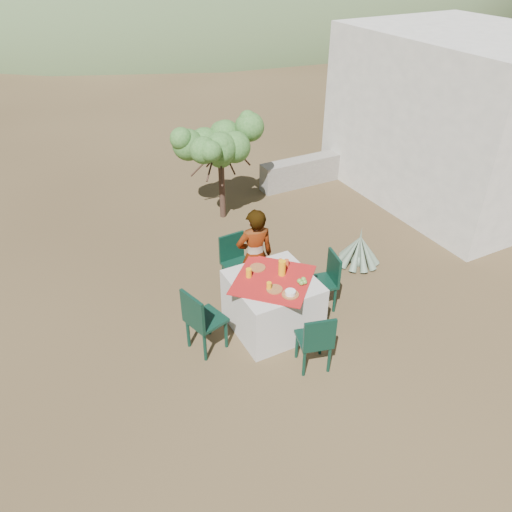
{
  "coord_description": "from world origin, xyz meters",
  "views": [
    {
      "loc": [
        -2.02,
        -4.59,
        4.47
      ],
      "look_at": [
        0.48,
        0.22,
        0.89
      ],
      "focal_mm": 35.0,
      "sensor_mm": 36.0,
      "label": 1
    }
  ],
  "objects": [
    {
      "name": "ground",
      "position": [
        0.0,
        0.0,
        0.0
      ],
      "size": [
        160.0,
        160.0,
        0.0
      ],
      "primitive_type": "plane",
      "color": "#3E2E1C",
      "rests_on": "ground"
    },
    {
      "name": "table",
      "position": [
        0.51,
        -0.18,
        0.38
      ],
      "size": [
        1.3,
        1.3,
        0.76
      ],
      "color": "beige",
      "rests_on": "ground"
    },
    {
      "name": "chair_far",
      "position": [
        0.46,
        0.83,
        0.47
      ],
      "size": [
        0.41,
        0.41,
        0.85
      ],
      "rotation": [
        0.0,
        0.0,
        0.05
      ],
      "color": "black",
      "rests_on": "ground"
    },
    {
      "name": "chair_near",
      "position": [
        0.58,
        -1.1,
        0.46
      ],
      "size": [
        0.47,
        0.47,
        0.83
      ],
      "rotation": [
        0.0,
        0.0,
        2.87
      ],
      "color": "black",
      "rests_on": "ground"
    },
    {
      "name": "chair_left",
      "position": [
        -0.48,
        -0.18,
        0.5
      ],
      "size": [
        0.51,
        0.51,
        0.9
      ],
      "rotation": [
        0.0,
        0.0,
        1.85
      ],
      "color": "black",
      "rests_on": "ground"
    },
    {
      "name": "chair_right",
      "position": [
        1.36,
        -0.15,
        0.47
      ],
      "size": [
        0.46,
        0.46,
        0.84
      ],
      "rotation": [
        0.0,
        0.0,
        4.51
      ],
      "color": "black",
      "rests_on": "ground"
    },
    {
      "name": "person",
      "position": [
        0.58,
        0.45,
        0.72
      ],
      "size": [
        0.57,
        0.42,
        1.43
      ],
      "primitive_type": "imported",
      "rotation": [
        0.0,
        0.0,
        2.98
      ],
      "color": "#8C6651",
      "rests_on": "ground"
    },
    {
      "name": "shrub_tree",
      "position": [
        1.23,
        2.93,
        1.3
      ],
      "size": [
        1.39,
        1.37,
        1.64
      ],
      "color": "#3F2A1F",
      "rests_on": "ground"
    },
    {
      "name": "agave",
      "position": [
        2.43,
        0.48,
        0.24
      ],
      "size": [
        0.69,
        0.66,
        0.72
      ],
      "rotation": [
        0.0,
        0.0,
        0.02
      ],
      "color": "slate",
      "rests_on": "ground"
    },
    {
      "name": "guesthouse",
      "position": [
        5.6,
        1.8,
        1.5
      ],
      "size": [
        3.2,
        4.2,
        3.0
      ],
      "primitive_type": "cube",
      "color": "silver",
      "rests_on": "ground"
    },
    {
      "name": "stone_wall",
      "position": [
        3.6,
        3.4,
        0.28
      ],
      "size": [
        2.6,
        0.35,
        0.55
      ],
      "primitive_type": "cube",
      "color": "gray",
      "rests_on": "ground"
    },
    {
      "name": "plate_far",
      "position": [
        0.45,
        0.13,
        0.77
      ],
      "size": [
        0.21,
        0.21,
        0.01
      ],
      "primitive_type": "cylinder",
      "color": "brown",
      "rests_on": "table"
    },
    {
      "name": "plate_near",
      "position": [
        0.42,
        -0.38,
        0.77
      ],
      "size": [
        0.2,
        0.2,
        0.01
      ],
      "primitive_type": "cylinder",
      "color": "brown",
      "rests_on": "table"
    },
    {
      "name": "glass_far",
      "position": [
        0.27,
        0.01,
        0.82
      ],
      "size": [
        0.07,
        0.07,
        0.12
      ],
      "primitive_type": "cylinder",
      "color": "#FFA810",
      "rests_on": "table"
    },
    {
      "name": "glass_near",
      "position": [
        0.37,
        -0.34,
        0.81
      ],
      "size": [
        0.06,
        0.06,
        0.1
      ],
      "primitive_type": "cylinder",
      "color": "#FFA810",
      "rests_on": "table"
    },
    {
      "name": "juice_pitcher",
      "position": [
        0.66,
        -0.14,
        0.87
      ],
      "size": [
        0.09,
        0.09,
        0.21
      ],
      "primitive_type": "cylinder",
      "color": "#FFA810",
      "rests_on": "table"
    },
    {
      "name": "bowl_plate",
      "position": [
        0.54,
        -0.55,
        0.77
      ],
      "size": [
        0.21,
        0.21,
        0.01
      ],
      "primitive_type": "cylinder",
      "color": "brown",
      "rests_on": "table"
    },
    {
      "name": "white_bowl",
      "position": [
        0.54,
        -0.55,
        0.8
      ],
      "size": [
        0.13,
        0.13,
        0.05
      ],
      "primitive_type": "cylinder",
      "color": "white",
      "rests_on": "bowl_plate"
    },
    {
      "name": "jar_left",
      "position": [
        0.81,
        -0.01,
        0.81
      ],
      "size": [
        0.06,
        0.06,
        0.1
      ],
      "primitive_type": "cylinder",
      "color": "#D05024",
      "rests_on": "table"
    },
    {
      "name": "jar_right",
      "position": [
        0.75,
        0.05,
        0.81
      ],
      "size": [
        0.06,
        0.06,
        0.09
      ],
      "primitive_type": "cylinder",
      "color": "#D05024",
      "rests_on": "table"
    },
    {
      "name": "napkin_holder",
      "position": [
        0.69,
        -0.09,
        0.8
      ],
      "size": [
        0.06,
        0.04,
        0.08
      ],
      "primitive_type": "cube",
      "rotation": [
        0.0,
        0.0,
        -0.01
      ],
      "color": "white",
      "rests_on": "table"
    },
    {
      "name": "fruit_cluster",
      "position": [
        0.79,
        -0.42,
        0.79
      ],
      "size": [
        0.13,
        0.12,
        0.06
      ],
      "color": "#659737",
      "rests_on": "table"
    }
  ]
}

